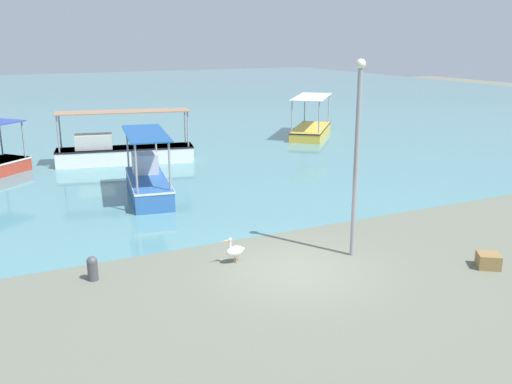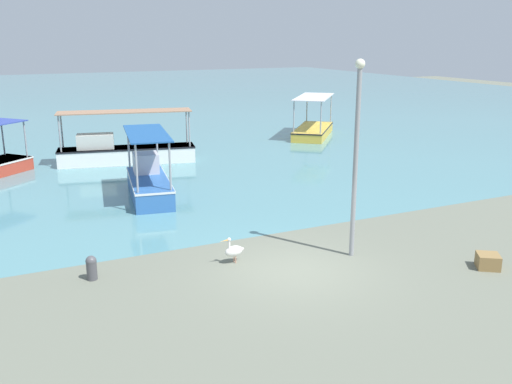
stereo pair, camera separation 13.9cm
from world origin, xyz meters
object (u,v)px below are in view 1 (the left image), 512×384
(fishing_boat_far_left, at_px, (122,151))
(mooring_bollard, at_px, (92,267))
(cargo_crate, at_px, (488,260))
(lamp_post, at_px, (357,149))
(fishing_boat_near_right, at_px, (311,129))
(pelican, at_px, (235,251))
(fishing_boat_near_left, at_px, (148,181))

(fishing_boat_far_left, distance_m, mooring_bollard, 14.75)
(mooring_bollard, height_order, cargo_crate, mooring_bollard)
(fishing_boat_far_left, bearing_deg, lamp_post, -78.43)
(fishing_boat_near_right, height_order, mooring_bollard, fishing_boat_near_right)
(fishing_boat_far_left, xyz_separation_m, cargo_crate, (6.14, -18.20, -0.45))
(fishing_boat_far_left, distance_m, fishing_boat_near_right, 13.35)
(fishing_boat_far_left, relative_size, pelican, 8.73)
(lamp_post, relative_size, cargo_crate, 9.44)
(cargo_crate, bearing_deg, mooring_bollard, 158.53)
(fishing_boat_far_left, relative_size, fishing_boat_near_left, 1.43)
(fishing_boat_near_left, bearing_deg, lamp_post, -67.56)
(pelican, bearing_deg, lamp_post, -16.01)
(lamp_post, xyz_separation_m, cargo_crate, (2.92, -2.49, -3.03))
(fishing_boat_near_left, xyz_separation_m, lamp_post, (3.72, -9.01, 2.60))
(fishing_boat_near_right, relative_size, fishing_boat_near_left, 1.10)
(fishing_boat_far_left, bearing_deg, pelican, -90.78)
(pelican, xyz_separation_m, lamp_post, (3.42, -0.98, 2.86))
(fishing_boat_near_left, height_order, cargo_crate, fishing_boat_near_left)
(lamp_post, xyz_separation_m, mooring_bollard, (-7.34, 1.55, -2.88))
(fishing_boat_near_left, distance_m, cargo_crate, 13.28)
(pelican, relative_size, lamp_post, 0.14)
(lamp_post, distance_m, cargo_crate, 4.89)
(fishing_boat_far_left, xyz_separation_m, fishing_boat_near_left, (-0.50, -6.71, -0.02))
(lamp_post, distance_m, mooring_bollard, 8.03)
(fishing_boat_far_left, bearing_deg, fishing_boat_near_left, -94.29)
(fishing_boat_near_right, relative_size, lamp_post, 0.94)
(mooring_bollard, bearing_deg, cargo_crate, -21.47)
(fishing_boat_near_right, distance_m, lamp_post, 21.16)
(mooring_bollard, bearing_deg, fishing_boat_near_left, 64.11)
(fishing_boat_near_right, relative_size, cargo_crate, 8.89)
(fishing_boat_near_left, bearing_deg, fishing_boat_near_right, 35.13)
(pelican, distance_m, cargo_crate, 7.23)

